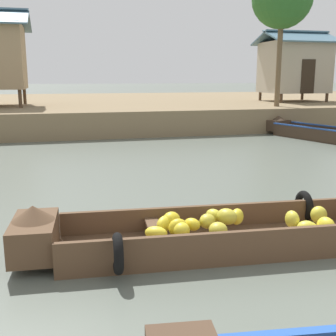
{
  "coord_description": "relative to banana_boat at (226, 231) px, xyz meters",
  "views": [
    {
      "loc": [
        -2.99,
        -1.6,
        2.44
      ],
      "look_at": [
        -0.97,
        6.18,
        0.72
      ],
      "focal_mm": 45.44,
      "sensor_mm": 36.0,
      "label": 1
    }
  ],
  "objects": [
    {
      "name": "banana_boat",
      "position": [
        0.0,
        0.0,
        0.0
      ],
      "size": [
        5.95,
        1.69,
        0.78
      ],
      "color": "brown",
      "rests_on": "ground"
    },
    {
      "name": "ground_plane",
      "position": [
        0.71,
        6.17,
        -0.26
      ],
      "size": [
        300.0,
        300.0,
        0.0
      ],
      "primitive_type": "plane",
      "color": "#596056"
    },
    {
      "name": "riverbank_strip",
      "position": [
        0.71,
        21.46,
        0.27
      ],
      "size": [
        160.0,
        20.0,
        1.07
      ],
      "primitive_type": "cube",
      "color": "#7F6B4C",
      "rests_on": "ground"
    },
    {
      "name": "fishing_skiff_distant",
      "position": [
        7.79,
        9.06,
        0.0
      ],
      "size": [
        2.5,
        5.39,
        0.79
      ],
      "color": "#3D2D21",
      "rests_on": "ground"
    },
    {
      "name": "stilt_house_mid_left",
      "position": [
        10.84,
        16.69,
        2.77
      ],
      "size": [
        3.91,
        3.38,
        3.9
      ],
      "color": "#4C3826",
      "rests_on": "riverbank_strip"
    }
  ]
}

